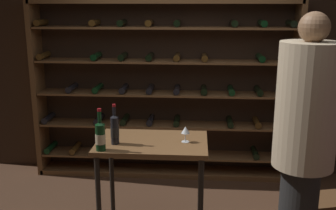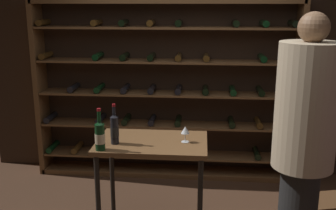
{
  "view_description": "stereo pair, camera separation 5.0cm",
  "coord_description": "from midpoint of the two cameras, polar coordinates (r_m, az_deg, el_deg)",
  "views": [
    {
      "loc": [
        0.12,
        -3.19,
        2.12
      ],
      "look_at": [
        -0.13,
        0.23,
        1.23
      ],
      "focal_mm": 42.71,
      "sensor_mm": 36.0,
      "label": 1
    },
    {
      "loc": [
        0.17,
        -3.19,
        2.12
      ],
      "look_at": [
        -0.13,
        0.23,
        1.23
      ],
      "focal_mm": 42.71,
      "sensor_mm": 36.0,
      "label": 2
    }
  ],
  "objects": [
    {
      "name": "back_wall",
      "position": [
        4.94,
        3.31,
        6.81
      ],
      "size": [
        5.08,
        0.1,
        2.92
      ],
      "primitive_type": "cube",
      "color": "#332319",
      "rests_on": "ground"
    },
    {
      "name": "wine_glass_stemmed_left",
      "position": [
        3.45,
        2.89,
        -3.7
      ],
      "size": [
        0.07,
        0.07,
        0.14
      ],
      "color": "silver",
      "rests_on": "tasting_table"
    },
    {
      "name": "wine_bottle_green_slim",
      "position": [
        3.31,
        -9.27,
        -4.29
      ],
      "size": [
        0.08,
        0.08,
        0.35
      ],
      "color": "black",
      "rests_on": "tasting_table"
    },
    {
      "name": "wine_bottle_red_label",
      "position": [
        3.43,
        -7.22,
        -3.41
      ],
      "size": [
        0.07,
        0.07,
        0.35
      ],
      "color": "black",
      "rests_on": "tasting_table"
    },
    {
      "name": "wine_rack",
      "position": [
        4.82,
        -0.13,
        1.98
      ],
      "size": [
        3.16,
        0.32,
        2.16
      ],
      "color": "brown",
      "rests_on": "ground"
    },
    {
      "name": "person_host_in_suit",
      "position": [
        3.22,
        19.28,
        -4.11
      ],
      "size": [
        0.47,
        0.47,
        2.06
      ],
      "rotation": [
        0.0,
        0.0,
        -2.66
      ],
      "color": "black",
      "rests_on": "ground"
    },
    {
      "name": "tasting_table",
      "position": [
        3.56,
        -1.87,
        -7.02
      ],
      "size": [
        0.96,
        0.64,
        0.94
      ],
      "color": "brown",
      "rests_on": "ground"
    }
  ]
}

